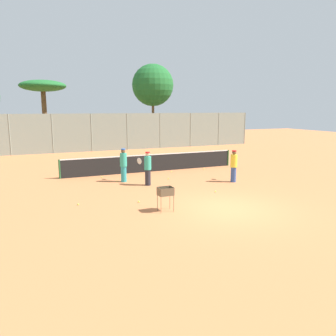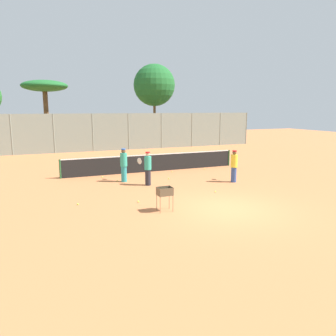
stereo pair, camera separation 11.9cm
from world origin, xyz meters
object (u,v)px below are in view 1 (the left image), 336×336
(parked_car, at_px, (177,137))
(player_red_cap, at_px, (148,168))
(tennis_net, at_px, (153,162))
(ball_cart, at_px, (166,193))
(player_yellow_shirt, at_px, (234,166))
(player_white_outfit, at_px, (123,165))

(parked_car, bearing_deg, player_red_cap, -118.82)
(tennis_net, distance_m, ball_cart, 7.92)
(player_red_cap, relative_size, parked_car, 0.40)
(ball_cart, bearing_deg, parked_car, 64.35)
(player_yellow_shirt, height_order, parked_car, player_yellow_shirt)
(player_white_outfit, distance_m, player_yellow_shirt, 5.75)
(player_yellow_shirt, xyz_separation_m, ball_cart, (-5.18, -3.20, -0.18))
(ball_cart, relative_size, parked_car, 0.22)
(player_white_outfit, xyz_separation_m, parked_car, (10.65, 16.50, -0.25))
(tennis_net, bearing_deg, ball_cart, -106.88)
(tennis_net, bearing_deg, player_yellow_shirt, -56.70)
(tennis_net, height_order, player_yellow_shirt, player_yellow_shirt)
(tennis_net, bearing_deg, player_white_outfit, -138.87)
(tennis_net, relative_size, player_red_cap, 6.48)
(ball_cart, xyz_separation_m, parked_car, (10.55, 21.97, -0.02))
(ball_cart, height_order, parked_car, parked_car)
(player_yellow_shirt, relative_size, parked_car, 0.40)
(player_white_outfit, relative_size, player_yellow_shirt, 1.05)
(player_white_outfit, height_order, player_red_cap, player_white_outfit)
(player_red_cap, distance_m, parked_car, 20.25)
(player_white_outfit, bearing_deg, player_red_cap, -142.60)
(tennis_net, distance_m, player_white_outfit, 3.21)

